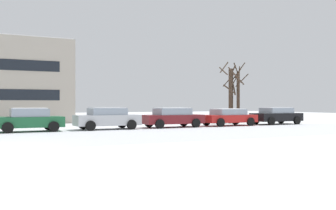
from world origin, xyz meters
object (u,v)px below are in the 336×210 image
(parked_car_silver, at_px, (107,118))
(parked_car_red, at_px, (228,117))
(parked_car_black, at_px, (276,115))
(parked_car_maroon, at_px, (172,117))
(parked_car_green, at_px, (29,120))

(parked_car_silver, height_order, parked_car_red, parked_car_silver)
(parked_car_silver, distance_m, parked_car_black, 14.58)
(parked_car_maroon, bearing_deg, parked_car_silver, -178.95)
(parked_car_red, bearing_deg, parked_car_green, -179.53)
(parked_car_red, distance_m, parked_car_black, 4.86)
(parked_car_green, relative_size, parked_car_black, 0.92)
(parked_car_silver, height_order, parked_car_maroon, parked_car_silver)
(parked_car_red, bearing_deg, parked_car_black, 0.81)
(parked_car_red, relative_size, parked_car_black, 1.01)
(parked_car_green, bearing_deg, parked_car_maroon, 0.57)
(parked_car_black, bearing_deg, parked_car_green, -179.45)
(parked_car_green, height_order, parked_car_maroon, parked_car_green)
(parked_car_silver, xyz_separation_m, parked_car_black, (14.58, 0.18, -0.02))
(parked_car_green, xyz_separation_m, parked_car_silver, (4.86, 0.01, 0.01))
(parked_car_silver, bearing_deg, parked_car_maroon, 1.05)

